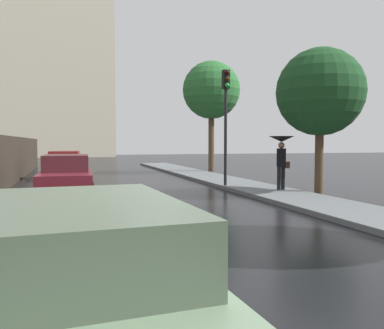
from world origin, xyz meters
The scene contains 9 objects.
ground centered at (0.00, 0.00, 0.00)m, with size 120.00×120.00×0.00m, color black.
car_green_near_kerb centered at (-1.81, -0.81, 0.74)m, with size 1.86×4.35×1.42m.
car_maroon_mid_road centered at (-1.96, 10.44, 0.75)m, with size 1.85×4.25×1.44m.
car_red_far_ahead centered at (-2.06, 17.87, 0.73)m, with size 1.95×3.91×1.43m.
pedestrian_with_umbrella_near centered at (5.56, 9.12, 1.65)m, with size 0.92×0.92×1.96m.
traffic_light centered at (4.17, 11.10, 3.32)m, with size 0.26×0.39×4.61m.
street_tree_near centered at (6.51, 19.27, 5.04)m, with size 3.50×3.50×6.82m.
street_tree_mid centered at (6.63, 8.36, 3.63)m, with size 3.08×3.08×5.19m.
distant_tower centered at (-3.02, 53.55, 12.55)m, with size 14.40×8.69×28.96m.
Camera 1 is at (-1.89, -3.90, 1.85)m, focal length 37.57 mm.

